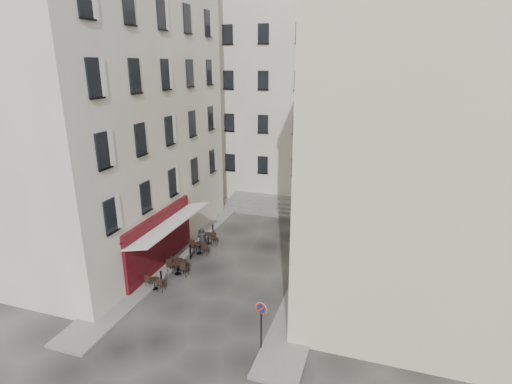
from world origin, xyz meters
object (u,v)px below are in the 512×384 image
at_px(bistro_table_a, 155,283).
at_px(bistro_table_b, 178,267).
at_px(pedestrian, 202,239).
at_px(no_parking_sign, 261,317).

distance_m(bistro_table_a, bistro_table_b, 1.89).
height_order(bistro_table_a, pedestrian, pedestrian).
bearing_deg(no_parking_sign, bistro_table_a, 170.22).
xyz_separation_m(no_parking_sign, pedestrian, (-6.57, 8.05, -0.87)).
relative_size(no_parking_sign, pedestrian, 1.49).
bearing_deg(bistro_table_b, pedestrian, 90.05).
bearing_deg(no_parking_sign, pedestrian, 141.67).
relative_size(bistro_table_b, pedestrian, 0.85).
xyz_separation_m(no_parking_sign, bistro_table_a, (-6.95, 2.84, -1.24)).
bearing_deg(bistro_table_a, pedestrian, 85.79).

